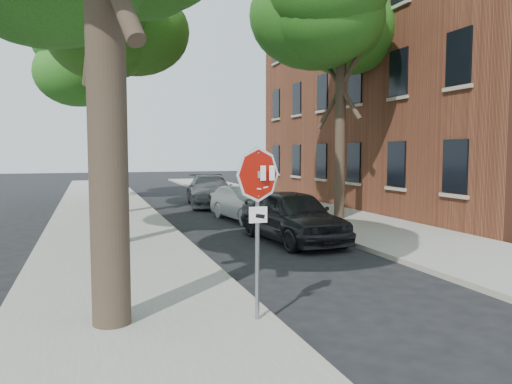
% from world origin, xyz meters
% --- Properties ---
extents(ground, '(120.00, 120.00, 0.00)m').
position_xyz_m(ground, '(0.00, 0.00, 0.00)').
color(ground, black).
rests_on(ground, ground).
extents(sidewalk_left, '(4.00, 55.00, 0.12)m').
position_xyz_m(sidewalk_left, '(-2.50, 12.00, 0.06)').
color(sidewalk_left, gray).
rests_on(sidewalk_left, ground).
extents(sidewalk_right, '(4.00, 55.00, 0.12)m').
position_xyz_m(sidewalk_right, '(6.00, 12.00, 0.06)').
color(sidewalk_right, gray).
rests_on(sidewalk_right, ground).
extents(curb_left, '(0.12, 55.00, 0.13)m').
position_xyz_m(curb_left, '(-0.45, 12.00, 0.07)').
color(curb_left, '#9E9384').
rests_on(curb_left, ground).
extents(curb_right, '(0.12, 55.00, 0.13)m').
position_xyz_m(curb_right, '(3.95, 12.00, 0.07)').
color(curb_right, '#9E9384').
rests_on(curb_right, ground).
extents(apartment_building, '(12.20, 20.20, 15.30)m').
position_xyz_m(apartment_building, '(14.00, 14.00, 7.65)').
color(apartment_building, brown).
rests_on(apartment_building, ground).
extents(stop_sign, '(0.76, 0.34, 2.61)m').
position_xyz_m(stop_sign, '(-0.70, -0.03, 1.95)').
color(stop_sign, gray).
rests_on(stop_sign, sidewalk_left).
extents(tree_mid_b, '(5.88, 5.46, 10.36)m').
position_xyz_m(tree_mid_b, '(-2.42, 14.12, 8.00)').
color(tree_mid_b, black).
rests_on(tree_mid_b, sidewalk_left).
extents(tree_far, '(5.29, 4.91, 9.33)m').
position_xyz_m(tree_far, '(-2.72, 21.11, 7.21)').
color(tree_far, black).
rests_on(tree_far, sidewalk_left).
extents(tree_right, '(5.29, 4.91, 9.33)m').
position_xyz_m(tree_right, '(5.98, 10.11, 7.21)').
color(tree_right, black).
rests_on(tree_right, sidewalk_right).
extents(car_a, '(2.20, 4.68, 1.55)m').
position_xyz_m(car_a, '(2.59, 6.50, 0.77)').
color(car_a, black).
rests_on(car_a, ground).
extents(car_b, '(1.93, 4.20, 1.34)m').
position_xyz_m(car_b, '(2.60, 11.10, 0.67)').
color(car_b, '#A2A7AA').
rests_on(car_b, ground).
extents(car_c, '(2.75, 5.39, 1.50)m').
position_xyz_m(car_c, '(2.54, 16.86, 0.75)').
color(car_c, '#545359').
rests_on(car_c, ground).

